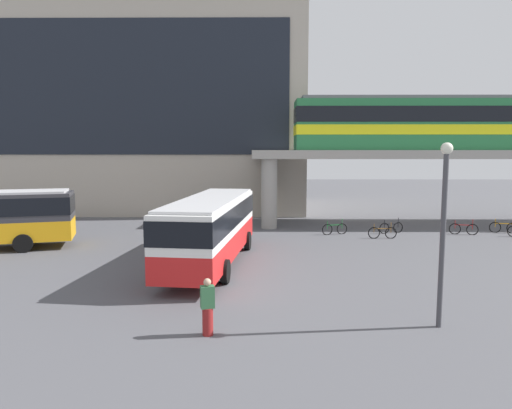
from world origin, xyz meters
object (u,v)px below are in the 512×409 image
object	(u,v)px
bicycle_brown	(382,233)
pedestrian_waiting_near_stop	(204,221)
bicycle_orange	(504,227)
pedestrian_walking_across	(208,309)
bicycle_red	(464,229)
train	(440,123)
bicycle_black	(391,228)
bicycle_green	(335,229)
station_building	(146,108)
bus_main	(211,223)

from	to	relation	value
bicycle_brown	pedestrian_waiting_near_stop	size ratio (longest dim) A/B	0.98
bicycle_orange	pedestrian_walking_across	bearing A→B (deg)	-135.52
bicycle_red	pedestrian_waiting_near_stop	bearing A→B (deg)	-179.51
train	pedestrian_walking_across	world-z (taller)	train
bicycle_brown	bicycle_orange	size ratio (longest dim) A/B	1.03
bicycle_black	bicycle_orange	distance (m)	7.50
train	bicycle_black	size ratio (longest dim) A/B	12.32
pedestrian_walking_across	bicycle_orange	bearing A→B (deg)	44.48
bicycle_brown	pedestrian_walking_across	xyz separation A→B (m)	(-9.15, -15.34, 0.45)
bicycle_orange	pedestrian_waiting_near_stop	size ratio (longest dim) A/B	0.95
bicycle_green	bicycle_red	xyz separation A→B (m)	(8.39, 0.08, 0.00)
bicycle_green	bicycle_red	size ratio (longest dim) A/B	0.99
bicycle_black	pedestrian_walking_across	bearing A→B (deg)	-120.68
bicycle_brown	bicycle_green	xyz separation A→B (m)	(-2.75, 1.35, 0.00)
train	bicycle_brown	size ratio (longest dim) A/B	11.82
pedestrian_walking_across	bicycle_red	bearing A→B (deg)	48.59
bicycle_brown	bicycle_red	bearing A→B (deg)	14.18
bicycle_brown	pedestrian_walking_across	bearing A→B (deg)	-120.80
station_building	pedestrian_walking_across	bearing A→B (deg)	-73.57
bicycle_red	bicycle_orange	world-z (taller)	same
bicycle_green	bicycle_orange	distance (m)	11.33
bicycle_black	bicycle_orange	bearing A→B (deg)	1.31
bus_main	pedestrian_waiting_near_stop	world-z (taller)	bus_main
train	bicycle_brown	bearing A→B (deg)	-133.06
train	bicycle_brown	xyz separation A→B (m)	(-5.52, -5.91, -7.06)
bicycle_orange	station_building	bearing A→B (deg)	152.37
train	bicycle_black	distance (m)	9.27
station_building	pedestrian_walking_across	distance (m)	33.99
station_building	train	size ratio (longest dim) A/B	1.38
train	bicycle_red	distance (m)	8.37
train	bicycle_green	world-z (taller)	train
bus_main	bicycle_brown	world-z (taller)	bus_main
bus_main	pedestrian_walking_across	bearing A→B (deg)	-84.87
station_building	bicycle_green	xyz separation A→B (m)	(15.70, -14.84, -9.10)
train	bicycle_green	size ratio (longest dim) A/B	12.25
bicycle_orange	pedestrian_walking_across	world-z (taller)	pedestrian_walking_across
bicycle_green	bicycle_black	bearing A→B (deg)	7.90
bicycle_brown	pedestrian_waiting_near_stop	distance (m)	11.31
bicycle_green	pedestrian_waiting_near_stop	xyz separation A→B (m)	(-8.48, -0.07, 0.51)
bicycle_red	bicycle_green	bearing A→B (deg)	-179.47
bicycle_black	bicycle_red	distance (m)	4.59
train	bicycle_orange	distance (m)	8.60
bicycle_black	bicycle_green	bearing A→B (deg)	-172.10
pedestrian_waiting_near_stop	bicycle_green	bearing A→B (deg)	0.45
train	pedestrian_walking_across	bearing A→B (deg)	-124.61
pedestrian_waiting_near_stop	bus_main	bearing A→B (deg)	-80.72
bus_main	bicycle_orange	size ratio (longest dim) A/B	6.46
bicycle_brown	bicycle_orange	xyz separation A→B (m)	(8.57, 2.05, 0.00)
train	bicycle_orange	world-z (taller)	train
bicycle_red	station_building	bearing A→B (deg)	148.49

